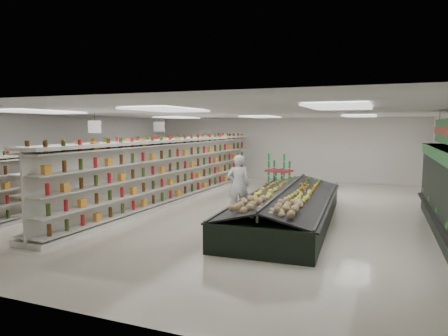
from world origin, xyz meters
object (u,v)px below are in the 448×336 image
at_px(soda_endcap, 279,172).
at_px(shopper_background, 170,166).
at_px(produce_island, 287,207).
at_px(gondola_left, 103,174).
at_px(gondola_center, 175,172).
at_px(shopper_main, 238,185).

distance_m(soda_endcap, shopper_background, 5.01).
bearing_deg(produce_island, gondola_left, 168.10).
height_order(gondola_center, produce_island, gondola_center).
bearing_deg(shopper_background, gondola_left, 160.60).
xyz_separation_m(gondola_left, shopper_main, (6.08, -1.26, 0.04)).
xyz_separation_m(produce_island, shopper_background, (-6.54, 4.88, 0.46)).
height_order(produce_island, shopper_main, shopper_main).
bearing_deg(produce_island, gondola_center, 156.96).
height_order(shopper_main, shopper_background, shopper_main).
xyz_separation_m(shopper_main, shopper_background, (-4.93, 4.52, -0.02)).
relative_size(produce_island, shopper_background, 3.79).
distance_m(gondola_left, soda_endcap, 7.68).
relative_size(gondola_left, soda_endcap, 8.15).
bearing_deg(gondola_center, gondola_left, -170.41).
bearing_deg(shopper_main, shopper_background, -71.35).
bearing_deg(shopper_background, gondola_center, -147.46).
distance_m(gondola_left, produce_island, 7.87).
distance_m(gondola_center, shopper_background, 3.41).
distance_m(gondola_center, soda_endcap, 5.42).
xyz_separation_m(gondola_center, shopper_background, (-1.83, 2.87, -0.13)).
distance_m(gondola_center, shopper_main, 3.51).
bearing_deg(shopper_main, soda_endcap, -116.77).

